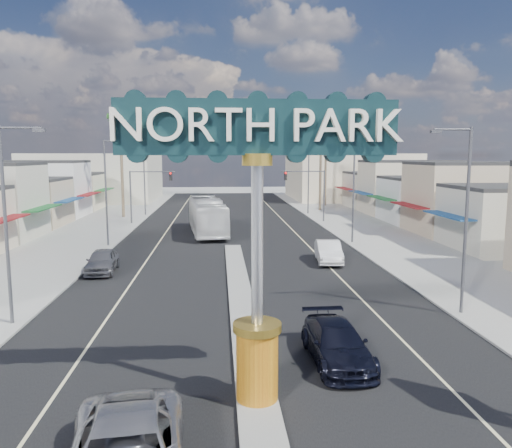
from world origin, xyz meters
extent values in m
plane|color=gray|center=(0.00, 30.00, 0.00)|extent=(160.00, 160.00, 0.00)
cube|color=black|center=(0.00, 30.00, 0.01)|extent=(20.00, 120.00, 0.01)
cube|color=gray|center=(0.00, 14.00, 0.08)|extent=(1.30, 30.00, 0.16)
cube|color=gray|center=(-14.00, 30.00, 0.06)|extent=(8.00, 120.00, 0.12)
cube|color=gray|center=(14.00, 30.00, 0.06)|extent=(8.00, 120.00, 0.12)
cube|color=beige|center=(-24.00, 43.00, 3.00)|extent=(12.00, 42.00, 6.00)
cube|color=#B7B29E|center=(24.00, 43.00, 3.00)|extent=(12.00, 42.00, 6.00)
cube|color=#B7B29E|center=(-22.00, 75.00, 4.00)|extent=(20.00, 20.00, 8.00)
cube|color=beige|center=(22.00, 75.00, 4.00)|extent=(20.00, 20.00, 8.00)
cylinder|color=#B0500D|center=(0.00, 2.00, 1.26)|extent=(1.30, 1.30, 2.20)
cylinder|color=gold|center=(0.00, 2.00, 2.49)|extent=(1.50, 1.50, 0.25)
cylinder|color=#B7B7BC|center=(0.00, 2.00, 5.01)|extent=(0.36, 0.36, 4.80)
cylinder|color=gold|center=(0.00, 2.00, 7.58)|extent=(0.90, 0.90, 0.35)
cube|color=black|center=(0.00, 2.00, 8.51)|extent=(8.20, 0.50, 1.60)
cylinder|color=#47474C|center=(-11.00, 44.00, 3.00)|extent=(0.18, 0.18, 6.00)
cylinder|color=#47474C|center=(-8.50, 44.00, 5.90)|extent=(5.00, 0.12, 0.12)
cube|color=black|center=(-6.50, 44.00, 5.40)|extent=(0.32, 0.32, 1.00)
sphere|color=red|center=(-6.50, 43.82, 5.72)|extent=(0.22, 0.22, 0.22)
cylinder|color=#47474C|center=(11.00, 44.00, 3.00)|extent=(0.18, 0.18, 6.00)
cylinder|color=#47474C|center=(8.50, 44.00, 5.90)|extent=(5.00, 0.12, 0.12)
cube|color=black|center=(6.50, 44.00, 5.40)|extent=(0.32, 0.32, 1.00)
sphere|color=red|center=(6.50, 43.82, 5.72)|extent=(0.22, 0.22, 0.22)
cylinder|color=#47474C|center=(-10.60, 10.00, 4.50)|extent=(0.16, 0.16, 9.00)
cylinder|color=#47474C|center=(-9.70, 10.00, 8.90)|extent=(1.80, 0.10, 0.10)
cube|color=#47474C|center=(-8.90, 10.00, 8.80)|extent=(0.50, 0.22, 0.15)
cylinder|color=#47474C|center=(-10.60, 30.00, 4.50)|extent=(0.16, 0.16, 9.00)
cylinder|color=#47474C|center=(-9.70, 30.00, 8.90)|extent=(1.80, 0.10, 0.10)
cube|color=#47474C|center=(-8.90, 30.00, 8.80)|extent=(0.50, 0.22, 0.15)
cylinder|color=#47474C|center=(-10.60, 52.00, 4.50)|extent=(0.16, 0.16, 9.00)
cylinder|color=#47474C|center=(-9.70, 52.00, 8.90)|extent=(1.80, 0.10, 0.10)
cube|color=#47474C|center=(-8.90, 52.00, 8.80)|extent=(0.50, 0.22, 0.15)
cylinder|color=#47474C|center=(10.60, 10.00, 4.50)|extent=(0.16, 0.16, 9.00)
cylinder|color=#47474C|center=(9.70, 10.00, 8.90)|extent=(1.80, 0.10, 0.10)
cube|color=#47474C|center=(8.90, 10.00, 8.80)|extent=(0.50, 0.22, 0.15)
cylinder|color=#47474C|center=(10.60, 30.00, 4.50)|extent=(0.16, 0.16, 9.00)
cylinder|color=#47474C|center=(9.70, 30.00, 8.90)|extent=(1.80, 0.10, 0.10)
cube|color=#47474C|center=(8.90, 30.00, 8.80)|extent=(0.50, 0.22, 0.15)
cylinder|color=#47474C|center=(10.60, 52.00, 4.50)|extent=(0.16, 0.16, 9.00)
cylinder|color=#47474C|center=(9.70, 52.00, 8.90)|extent=(1.80, 0.10, 0.10)
cube|color=#47474C|center=(8.90, 52.00, 8.80)|extent=(0.50, 0.22, 0.15)
cylinder|color=brown|center=(-13.00, 50.00, 6.00)|extent=(0.36, 0.36, 12.00)
cylinder|color=brown|center=(13.00, 56.00, 5.50)|extent=(0.36, 0.36, 11.00)
cylinder|color=brown|center=(15.00, 62.00, 6.50)|extent=(0.36, 0.36, 13.00)
imported|color=black|center=(3.22, 4.92, 0.72)|extent=(2.18, 5.05, 1.45)
imported|color=slate|center=(-8.89, 20.33, 0.77)|extent=(2.03, 4.61, 1.54)
imported|color=silver|center=(6.76, 22.35, 0.78)|extent=(2.13, 4.90, 1.57)
imported|color=silver|center=(-2.29, 36.64, 1.74)|extent=(4.24, 12.76, 3.49)
camera|label=1|loc=(-1.14, -12.69, 7.71)|focal=35.00mm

